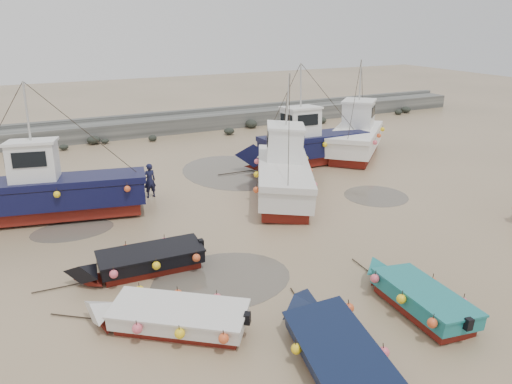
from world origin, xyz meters
The scene contains 15 objects.
ground centered at (0.00, 0.00, 0.00)m, with size 120.00×120.00×0.00m, color tan.
seawall centered at (0.05, 21.99, 0.63)m, with size 60.00×4.92×1.50m.
puddle_a centered at (-4.28, -2.13, 0.00)m, with size 5.11×5.11×0.01m, color #564F44.
puddle_b centered at (6.36, 2.46, 0.00)m, with size 3.32×3.32×0.01m, color #564F44.
puddle_c centered at (-8.50, 4.81, 0.00)m, with size 3.55×3.55×0.01m, color #564F44.
puddle_d centered at (1.36, 9.75, 0.00)m, with size 5.92×5.92×0.01m, color #564F44.
dinghy_0 centered at (-6.83, -4.16, 0.54)m, with size 5.52×4.39×1.43m.
dinghy_1 centered at (-3.19, -7.64, 0.54)m, with size 2.92×6.40×1.43m.
dinghy_2 centered at (0.62, -6.52, 0.55)m, with size 2.24×5.84×1.43m.
dinghy_4 centered at (-6.70, -0.31, 0.55)m, with size 6.14×2.07×1.43m.
cabin_boat_0 centered at (-9.25, 6.85, 1.32)m, with size 10.89×4.51×6.22m.
cabin_boat_1 centered at (2.03, 4.87, 1.32)m, with size 6.16×10.10×6.22m.
cabin_boat_2 centered at (6.15, 9.25, 1.34)m, with size 10.01×3.06×6.22m.
cabin_boat_3 centered at (10.53, 9.75, 1.36)m, with size 7.92×7.70×6.22m.
person centered at (-4.29, 7.50, 0.00)m, with size 0.66×0.43×1.82m, color #151733.
Camera 1 is at (-10.12, -16.81, 8.91)m, focal length 35.00 mm.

